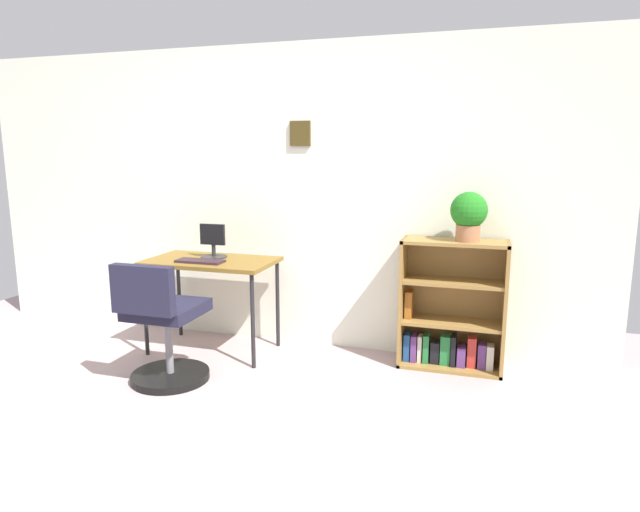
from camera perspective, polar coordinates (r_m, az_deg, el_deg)
ground_plane at (r=2.94m, az=-22.08°, el=-21.12°), size 6.24×6.24×0.00m
wall_back at (r=4.38m, az=-5.19°, el=6.12°), size 5.20×0.12×2.32m
desk at (r=4.21m, az=-11.28°, el=-1.20°), size 0.96×0.55×0.72m
monitor at (r=4.24m, az=-11.10°, el=1.30°), size 0.20×0.20×0.26m
keyboard at (r=4.10m, az=-12.42°, el=-0.53°), size 0.35×0.14×0.02m
office_chair at (r=3.75m, az=-16.07°, el=-7.43°), size 0.52×0.55×0.84m
bookshelf_low at (r=4.01m, az=13.51°, el=-5.65°), size 0.72×0.30×0.92m
potted_plant_on_shelf at (r=3.81m, az=15.27°, el=4.26°), size 0.25×0.25×0.34m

